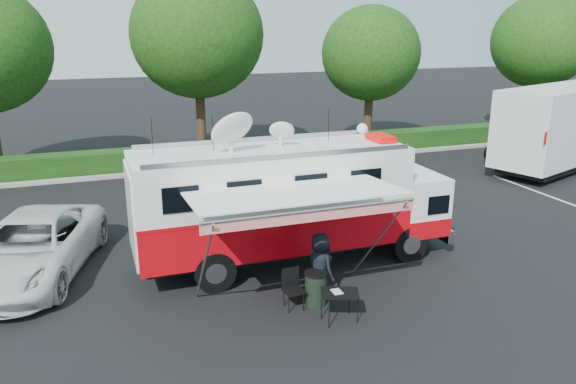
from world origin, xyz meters
The scene contains 10 objects.
ground_plane centered at (0.00, 0.00, 0.00)m, with size 120.00×120.00×0.00m, color black.
back_border centered at (1.14, 12.90, 5.00)m, with size 60.00×6.14×8.87m.
stall_lines centered at (-0.50, 3.00, 0.00)m, with size 24.12×5.50×0.01m.
command_truck centered at (-0.08, 0.00, 1.80)m, with size 8.75×2.41×4.20m.
awning centered at (-0.86, -2.50, 2.70)m, with size 4.78×2.48×2.89m.
white_suv centered at (-6.82, 1.47, 0.00)m, with size 2.66×5.77×1.60m, color silver.
person centered at (-0.17, -2.26, 0.00)m, with size 0.82×0.53×1.68m, color black.
folding_table centered at (-0.19, -3.45, 0.66)m, with size 1.00×0.86×0.72m.
folding_chair centered at (-0.95, -2.45, 0.56)m, with size 0.50×0.52×0.95m.
trash_bin centered at (-0.39, -2.55, 0.42)m, with size 0.55×0.55×0.83m.
Camera 1 is at (-5.06, -13.70, 6.44)m, focal length 35.00 mm.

